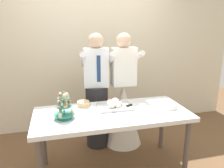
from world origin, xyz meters
TOP-DOWN VIEW (x-y plane):
  - rear_wall at (0.00, 1.39)m, footprint 5.20×0.10m
  - dessert_table at (0.00, 0.00)m, footprint 1.80×0.80m
  - cupcake_stand at (-0.55, -0.04)m, footprint 0.23×0.23m
  - main_cake_tray at (0.07, 0.13)m, footprint 0.42×0.33m
  - plate_stack at (0.72, -0.05)m, footprint 0.18×0.17m
  - round_cake at (-0.31, 0.26)m, footprint 0.24×0.24m
  - person_groom at (-0.07, 0.64)m, footprint 0.52×0.55m
  - person_bride at (0.32, 0.61)m, footprint 0.56×0.56m

SIDE VIEW (x-z plane):
  - person_bride at x=0.32m, z-range -0.25..1.41m
  - dessert_table at x=0.00m, z-range 0.31..1.09m
  - person_groom at x=-0.07m, z-range -0.08..1.58m
  - plate_stack at x=0.72m, z-range 0.77..0.83m
  - round_cake at x=-0.31m, z-range 0.77..0.84m
  - main_cake_tray at x=0.07m, z-range 0.75..0.88m
  - cupcake_stand at x=-0.55m, z-range 0.76..1.06m
  - rear_wall at x=0.00m, z-range 0.00..2.90m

